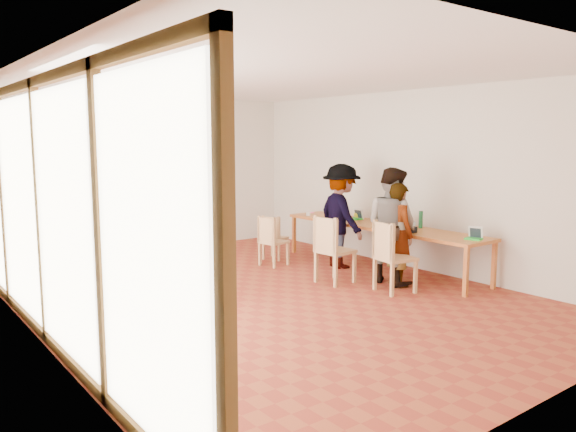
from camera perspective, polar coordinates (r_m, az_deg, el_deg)
name	(u,v)px	position (r m, az deg, el deg)	size (l,w,h in m)	color
ground	(269,296)	(7.94, -1.97, -8.13)	(8.00, 8.00, 0.00)	#9A4125
wall_back	(148,175)	(11.16, -14.03, 4.08)	(6.00, 0.10, 3.00)	beige
wall_front	(556,224)	(5.00, 25.59, -0.77)	(6.00, 0.10, 3.00)	beige
wall_right	(413,180)	(9.71, 12.59, 3.60)	(0.10, 8.00, 3.00)	beige
window_wall	(38,205)	(6.43, -24.06, 1.07)	(0.10, 8.00, 3.00)	white
ceiling	(268,75)	(7.68, -2.08, 14.08)	(6.00, 8.00, 0.04)	white
communal_table	(381,227)	(9.59, 9.39, -1.16)	(0.80, 4.00, 0.75)	#CA662C
side_table	(49,248)	(8.54, -23.12, -3.02)	(0.90, 0.90, 0.75)	#CA662C
chair_near	(389,249)	(8.10, 10.25, -3.35)	(0.56, 0.56, 0.55)	tan
chair_mid	(330,243)	(8.48, 4.32, -2.73)	(0.52, 0.52, 0.55)	tan
chair_far	(270,236)	(9.66, -1.83, -2.04)	(0.47, 0.47, 0.46)	tan
chair_empty	(273,233)	(10.20, -1.52, -1.72)	(0.50, 0.50, 0.43)	tan
chair_spare	(186,260)	(7.68, -10.31, -4.43)	(0.61, 0.61, 0.49)	tan
person_near	(399,234)	(8.53, 11.19, -1.84)	(0.56, 0.37, 1.54)	gray
person_mid	(391,226)	(8.64, 10.46, -0.96)	(0.86, 0.67, 1.76)	gray
person_far	(341,216)	(9.58, 5.42, 0.00)	(1.14, 0.66, 1.77)	gray
laptop_near	(475,236)	(8.51, 18.43, -1.92)	(0.24, 0.26, 0.19)	#28D936
laptop_mid	(398,223)	(9.44, 11.13, -0.69)	(0.27, 0.29, 0.22)	#28D936
laptop_far	(357,216)	(10.18, 7.02, -0.03)	(0.20, 0.23, 0.19)	#28D936
yellow_mug	(357,216)	(10.28, 7.05, 0.05)	(0.13, 0.13, 0.11)	yellow
green_bottle	(421,220)	(9.33, 13.33, -0.36)	(0.07, 0.07, 0.28)	#1E6E3A
clear_glass	(414,224)	(9.42, 12.64, -0.84)	(0.07, 0.07, 0.09)	silver
condiment_cup	(308,214)	(10.59, 2.07, 0.20)	(0.08, 0.08, 0.06)	white
pink_phone	(312,213)	(10.99, 2.43, 0.36)	(0.05, 0.10, 0.01)	#F65597
black_pouch	(407,229)	(8.90, 12.04, -1.32)	(0.16, 0.26, 0.09)	black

